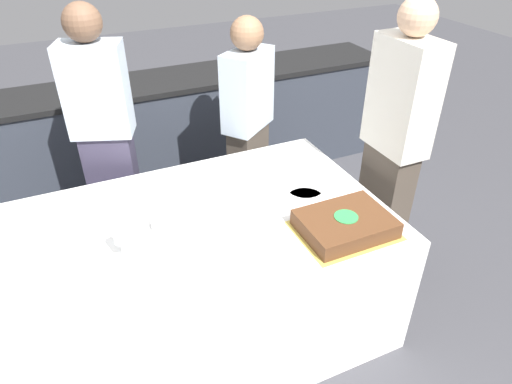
# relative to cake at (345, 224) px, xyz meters

# --- Properties ---
(ground_plane) EXTENTS (14.00, 14.00, 0.00)m
(ground_plane) POSITION_rel_cake_xyz_m (-0.62, 0.36, -0.80)
(ground_plane) COLOR #424247
(back_counter) EXTENTS (4.40, 0.58, 0.92)m
(back_counter) POSITION_rel_cake_xyz_m (-0.62, 2.03, -0.34)
(back_counter) COLOR #333842
(back_counter) RESTS_ON ground_plane
(dining_table) EXTENTS (1.90, 1.20, 0.76)m
(dining_table) POSITION_rel_cake_xyz_m (-0.62, 0.36, -0.42)
(dining_table) COLOR white
(dining_table) RESTS_ON ground_plane
(cake) EXTENTS (0.47, 0.37, 0.09)m
(cake) POSITION_rel_cake_xyz_m (0.00, 0.00, 0.00)
(cake) COLOR gold
(cake) RESTS_ON dining_table
(plate_stack) EXTENTS (0.23, 0.23, 0.04)m
(plate_stack) POSITION_rel_cake_xyz_m (-0.74, 0.39, -0.02)
(plate_stack) COLOR white
(plate_stack) RESTS_ON dining_table
(wine_glass) EXTENTS (0.07, 0.07, 0.19)m
(wine_glass) POSITION_rel_cake_xyz_m (-1.02, 0.25, 0.09)
(wine_glass) COLOR white
(wine_glass) RESTS_ON dining_table
(side_plate_near_cake) EXTENTS (0.20, 0.20, 0.00)m
(side_plate_near_cake) POSITION_rel_cake_xyz_m (-0.03, 0.32, -0.04)
(side_plate_near_cake) COLOR white
(side_plate_near_cake) RESTS_ON dining_table
(side_plate_right_edge) EXTENTS (0.20, 0.20, 0.00)m
(side_plate_right_edge) POSITION_rel_cake_xyz_m (0.01, 0.41, -0.04)
(side_plate_right_edge) COLOR white
(side_plate_right_edge) RESTS_ON dining_table
(person_cutting_cake) EXTENTS (0.42, 0.38, 1.53)m
(person_cutting_cake) POSITION_rel_cake_xyz_m (0.00, 1.17, -0.00)
(person_cutting_cake) COLOR #4C4238
(person_cutting_cake) RESTS_ON ground_plane
(person_seated_right) EXTENTS (0.20, 0.37, 1.74)m
(person_seated_right) POSITION_rel_cake_xyz_m (0.54, 0.36, 0.10)
(person_seated_right) COLOR #4C4238
(person_seated_right) RESTS_ON ground_plane
(person_standing_back) EXTENTS (0.39, 0.31, 1.68)m
(person_standing_back) POSITION_rel_cake_xyz_m (-0.92, 1.17, 0.08)
(person_standing_back) COLOR #383347
(person_standing_back) RESTS_ON ground_plane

